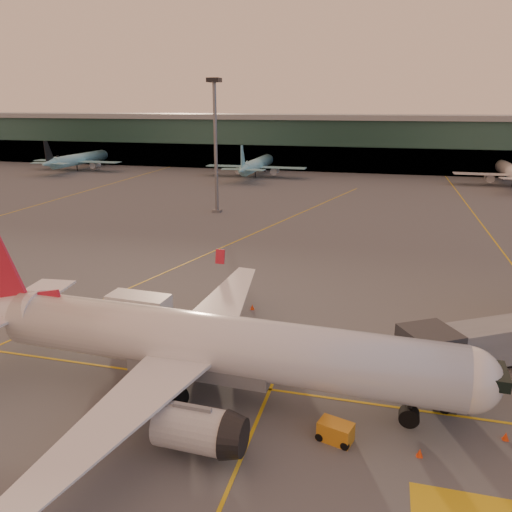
% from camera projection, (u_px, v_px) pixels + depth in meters
% --- Properties ---
extents(ground, '(600.00, 600.00, 0.00)m').
position_uv_depth(ground, '(184.00, 418.00, 34.75)').
color(ground, '#4C4F54').
rests_on(ground, ground).
extents(taxi_markings, '(100.12, 173.00, 0.01)m').
position_uv_depth(taxi_markings, '(250.00, 244.00, 77.68)').
color(taxi_markings, gold).
rests_on(taxi_markings, ground).
extents(terminal, '(400.00, 20.00, 17.60)m').
position_uv_depth(terminal, '(349.00, 142.00, 163.44)').
color(terminal, '#19382D').
rests_on(terminal, ground).
extents(mast_west_near, '(2.40, 2.40, 25.60)m').
position_uv_depth(mast_west_near, '(215.00, 137.00, 96.28)').
color(mast_west_near, slate).
rests_on(mast_west_near, ground).
extents(distant_aircraft_row, '(350.00, 34.00, 13.00)m').
position_uv_depth(distant_aircraft_row, '(379.00, 181.00, 141.39)').
color(distant_aircraft_row, '#7EC7D4').
rests_on(distant_aircraft_row, ground).
extents(main_airplane, '(41.74, 37.56, 12.60)m').
position_uv_depth(main_airplane, '(200.00, 344.00, 36.51)').
color(main_airplane, white).
rests_on(main_airplane, ground).
extents(catering_truck, '(5.77, 2.84, 4.38)m').
position_uv_depth(catering_truck, '(140.00, 315.00, 45.59)').
color(catering_truck, red).
rests_on(catering_truck, ground).
extents(gpu_cart, '(2.51, 1.91, 1.30)m').
position_uv_depth(gpu_cart, '(335.00, 432.00, 32.24)').
color(gpu_cart, orange).
rests_on(gpu_cart, ground).
extents(pushback_tug, '(3.21, 1.98, 1.57)m').
position_uv_depth(pushback_tug, '(506.00, 357.00, 41.83)').
color(pushback_tug, black).
rests_on(pushback_tug, ground).
extents(cone_nose, '(0.43, 0.43, 0.55)m').
position_uv_depth(cone_nose, '(506.00, 436.00, 32.42)').
color(cone_nose, '#FC410D').
rests_on(cone_nose, ground).
extents(cone_wing_left, '(0.45, 0.45, 0.57)m').
position_uv_depth(cone_wing_left, '(252.00, 307.00, 52.97)').
color(cone_wing_left, '#FC410D').
rests_on(cone_wing_left, ground).
extents(cone_fwd, '(0.42, 0.42, 0.54)m').
position_uv_depth(cone_fwd, '(420.00, 453.00, 30.89)').
color(cone_fwd, '#FC410D').
rests_on(cone_fwd, ground).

